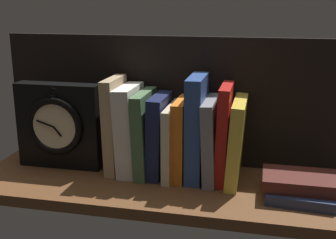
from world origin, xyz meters
The scene contains 14 objects.
ground_plane centered at (0.00, 0.00, -1.25)cm, with size 90.93×29.05×2.50cm, color brown.
back_panel centered at (0.00, 13.93, 16.03)cm, with size 90.93×1.20×32.06cm, color black.
book_tan_shortstories centered at (-13.97, 4.92, 11.42)cm, with size 2.67×12.18×22.83cm, color tan.
book_white_catcher centered at (-10.28, 4.92, 10.50)cm, with size 4.12×13.22×21.01cm, color silver.
book_green_romantic centered at (-6.54, 4.92, 9.90)cm, with size 2.75×14.64×19.81cm, color #476B44.
book_navy_bierce centered at (-3.23, 4.92, 9.56)cm, with size 3.28×13.05×19.12cm, color #192147.
book_cream_twain centered at (-0.34, 4.92, 8.52)cm, with size 1.90×15.52×17.04cm, color beige.
book_orange_pandolfini centered at (2.31, 4.92, 9.23)cm, with size 2.78×13.45×18.46cm, color orange.
book_blue_modern centered at (5.78, 4.92, 12.02)cm, with size 3.57×13.50×24.03cm, color #2D4C8E.
book_gray_chess centered at (9.21, 4.92, 9.41)cm, with size 2.68×15.14×18.83cm, color gray.
book_red_requiem centered at (12.06, 4.92, 11.11)cm, with size 2.42×12.92×22.22cm, color red.
book_yellow_seinlanguage centered at (14.96, 4.92, 9.50)cm, with size 2.78×16.81×19.00cm, color gold.
framed_clock centered at (-28.33, 3.93, 10.63)cm, with size 21.04×5.84×21.04cm.
book_stack_side centered at (29.29, -1.39, 2.45)cm, with size 16.46×14.76×5.01cm.
Camera 1 is at (20.10, -89.51, 40.32)cm, focal length 46.14 mm.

